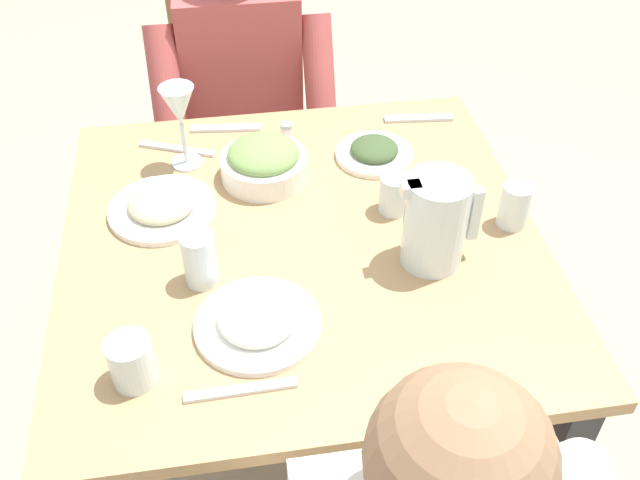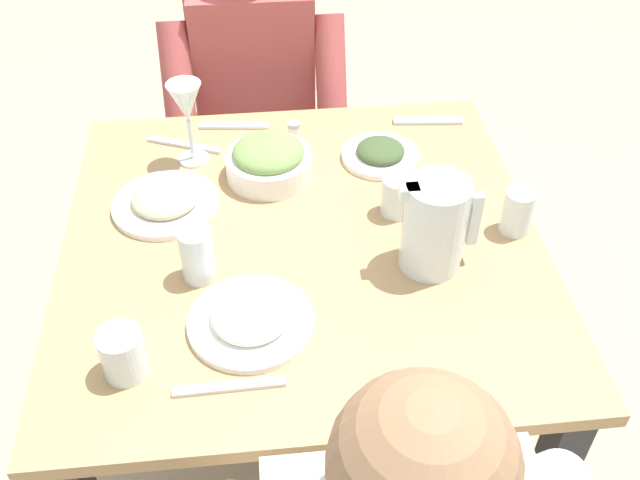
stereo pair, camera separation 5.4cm
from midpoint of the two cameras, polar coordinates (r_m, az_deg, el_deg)
ground_plane at (r=2.03m, az=-0.26°, el=-15.91°), size 8.00×8.00×0.00m
dining_table at (r=1.53m, az=-0.33°, el=-3.07°), size 0.96×0.96×0.76m
chair_far at (r=2.26m, az=-4.32°, el=9.58°), size 0.40×0.40×0.90m
diner_far at (r=2.01m, az=-4.24°, el=10.02°), size 0.48×0.53×1.19m
water_pitcher at (r=1.35m, az=10.25°, el=1.17°), size 0.16×0.12×0.19m
salad_bowl at (r=1.58m, az=-3.12°, el=6.37°), size 0.19×0.19×0.09m
plate_yoghurt at (r=1.27m, az=-4.33°, el=-6.19°), size 0.23×0.23×0.06m
plate_beans at (r=1.54m, az=-11.25°, el=3.06°), size 0.23×0.23×0.05m
plate_dolmas at (r=1.66m, az=5.78°, el=6.88°), size 0.18×0.18×0.04m
water_glass_far_right at (r=1.34m, az=-8.63°, el=-1.18°), size 0.06×0.06×0.11m
water_glass_by_pitcher at (r=1.49m, az=16.46°, el=2.16°), size 0.06×0.06×0.10m
water_glass_center at (r=1.49m, az=7.18°, el=3.48°), size 0.06×0.06×0.09m
water_glass_near_left at (r=1.21m, az=-14.19°, el=-8.80°), size 0.07×0.07×0.09m
wine_glass at (r=1.60m, az=-9.64°, el=10.45°), size 0.08×0.08×0.20m
salt_shaker at (r=1.70m, az=-1.17°, el=8.57°), size 0.03×0.03×0.05m
fork_near at (r=1.77m, az=-5.94°, el=9.05°), size 0.17×0.04×0.01m
knife_near at (r=1.72m, az=-9.84°, el=7.48°), size 0.18×0.09×0.01m
fork_far at (r=1.80m, az=9.45°, el=9.33°), size 0.17×0.04×0.01m
knife_far at (r=1.19m, az=-5.92°, el=-11.57°), size 0.19×0.02×0.01m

